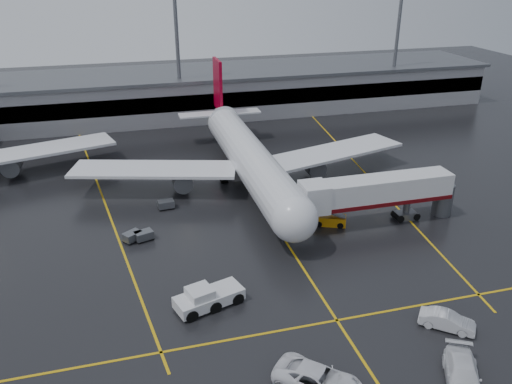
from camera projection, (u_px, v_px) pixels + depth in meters
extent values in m
plane|color=black|center=(267.00, 213.00, 65.17)|extent=(220.00, 220.00, 0.00)
cube|color=gold|center=(267.00, 213.00, 65.17)|extent=(0.25, 90.00, 0.02)
cube|color=gold|center=(337.00, 320.00, 45.85)|extent=(60.00, 0.25, 0.02)
cube|color=gold|center=(103.00, 198.00, 69.16)|extent=(9.99, 69.35, 0.02)
cube|color=gold|center=(362.00, 170.00, 78.26)|extent=(7.57, 69.64, 0.02)
cube|color=gray|center=(201.00, 93.00, 105.66)|extent=(120.00, 18.00, 8.00)
cube|color=black|center=(209.00, 102.00, 97.72)|extent=(120.00, 0.40, 3.00)
cube|color=#595B60|center=(200.00, 72.00, 103.87)|extent=(122.00, 19.00, 0.60)
cylinder|color=#595B60|center=(178.00, 57.00, 95.67)|extent=(0.70, 0.70, 25.00)
cylinder|color=#595B60|center=(396.00, 47.00, 106.44)|extent=(0.70, 0.70, 25.00)
cylinder|color=silver|center=(251.00, 160.00, 70.45)|extent=(5.20, 36.00, 5.20)
sphere|color=silver|center=(294.00, 218.00, 54.65)|extent=(5.20, 5.20, 5.20)
cone|color=silver|center=(220.00, 114.00, 88.64)|extent=(4.94, 8.00, 4.94)
cube|color=maroon|center=(218.00, 85.00, 87.49)|extent=(0.50, 5.50, 8.50)
cube|color=silver|center=(220.00, 113.00, 88.56)|extent=(14.00, 3.00, 0.25)
cube|color=silver|center=(154.00, 169.00, 69.43)|extent=(22.80, 11.83, 0.40)
cube|color=silver|center=(333.00, 152.00, 75.65)|extent=(22.80, 11.83, 0.40)
cylinder|color=#595B60|center=(181.00, 179.00, 69.97)|extent=(2.60, 4.50, 2.60)
cylinder|color=#595B60|center=(313.00, 165.00, 74.52)|extent=(2.60, 4.50, 2.60)
cylinder|color=#595B60|center=(285.00, 232.00, 58.61)|extent=(0.56, 0.56, 2.00)
cylinder|color=#595B60|center=(224.00, 176.00, 73.65)|extent=(0.56, 0.56, 2.00)
cylinder|color=#595B60|center=(267.00, 171.00, 75.18)|extent=(0.56, 0.56, 2.00)
cylinder|color=black|center=(284.00, 236.00, 58.84)|extent=(0.40, 1.10, 1.10)
cylinder|color=black|center=(224.00, 179.00, 73.83)|extent=(1.00, 1.40, 1.40)
cylinder|color=black|center=(267.00, 174.00, 75.37)|extent=(1.00, 1.40, 1.40)
cube|color=silver|center=(37.00, 151.00, 76.13)|extent=(22.80, 11.83, 0.40)
cylinder|color=#595B60|center=(12.00, 164.00, 75.00)|extent=(2.60, 4.50, 2.60)
cube|color=silver|center=(379.00, 190.00, 60.95)|extent=(18.00, 3.20, 3.00)
cube|color=#52070A|center=(378.00, 199.00, 61.49)|extent=(18.00, 3.30, 0.50)
cube|color=silver|center=(314.00, 197.00, 58.99)|extent=(3.00, 3.40, 3.30)
cylinder|color=#595B60|center=(406.00, 208.00, 63.11)|extent=(0.80, 0.80, 3.00)
cube|color=#595B60|center=(405.00, 215.00, 63.55)|extent=(2.60, 1.60, 0.90)
cylinder|color=#595B60|center=(443.00, 199.00, 64.10)|extent=(2.40, 2.40, 4.00)
cylinder|color=black|center=(397.00, 216.00, 63.28)|extent=(0.90, 1.80, 0.90)
cylinder|color=black|center=(413.00, 214.00, 63.81)|extent=(0.90, 1.80, 0.90)
cube|color=silver|center=(209.00, 298.00, 47.50)|extent=(6.82, 4.30, 1.09)
cube|color=silver|center=(200.00, 293.00, 46.69)|extent=(2.72, 2.72, 0.91)
cube|color=black|center=(200.00, 293.00, 46.69)|extent=(2.45, 2.45, 0.82)
cylinder|color=black|center=(186.00, 309.00, 46.49)|extent=(1.93, 2.95, 1.18)
cylinder|color=black|center=(209.00, 301.00, 47.64)|extent=(1.93, 2.95, 1.18)
cylinder|color=black|center=(231.00, 293.00, 48.79)|extent=(1.93, 2.95, 1.18)
cube|color=orange|center=(330.00, 220.00, 62.09)|extent=(4.10, 2.97, 1.16)
cube|color=#595B60|center=(330.00, 212.00, 61.64)|extent=(3.72, 2.34, 1.32)
cylinder|color=black|center=(319.00, 221.00, 62.37)|extent=(1.39, 1.93, 0.74)
cylinder|color=black|center=(340.00, 223.00, 62.03)|extent=(1.39, 1.93, 0.74)
imported|color=white|center=(319.00, 381.00, 38.07)|extent=(7.10, 7.01, 1.90)
imported|color=silver|center=(463.00, 375.00, 38.70)|extent=(4.99, 6.48, 1.75)
imported|color=silver|center=(447.00, 321.00, 44.60)|extent=(4.68, 4.25, 1.55)
cube|color=#595B60|center=(144.00, 235.00, 58.62)|extent=(2.30, 1.85, 0.90)
cylinder|color=black|center=(139.00, 242.00, 58.03)|extent=(0.40, 0.20, 0.40)
cylinder|color=black|center=(153.00, 239.00, 58.83)|extent=(0.40, 0.20, 0.40)
cylinder|color=black|center=(136.00, 239.00, 58.79)|extent=(0.40, 0.20, 0.40)
cylinder|color=black|center=(149.00, 235.00, 59.59)|extent=(0.40, 0.20, 0.40)
cube|color=#595B60|center=(132.00, 236.00, 58.44)|extent=(2.38, 2.21, 0.90)
cylinder|color=black|center=(130.00, 244.00, 57.78)|extent=(0.40, 0.20, 0.40)
cylinder|color=black|center=(141.00, 238.00, 58.90)|extent=(0.40, 0.20, 0.40)
cylinder|color=black|center=(124.00, 241.00, 58.36)|extent=(0.40, 0.20, 0.40)
cylinder|color=black|center=(136.00, 235.00, 59.48)|extent=(0.40, 0.20, 0.40)
cube|color=#595B60|center=(166.00, 204.00, 66.00)|extent=(2.11, 1.48, 0.90)
cylinder|color=black|center=(161.00, 210.00, 65.51)|extent=(0.40, 0.20, 0.40)
cylinder|color=black|center=(173.00, 208.00, 66.02)|extent=(0.40, 0.20, 0.40)
cylinder|color=black|center=(159.00, 207.00, 66.36)|extent=(0.40, 0.20, 0.40)
cylinder|color=black|center=(172.00, 205.00, 66.87)|extent=(0.40, 0.20, 0.40)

